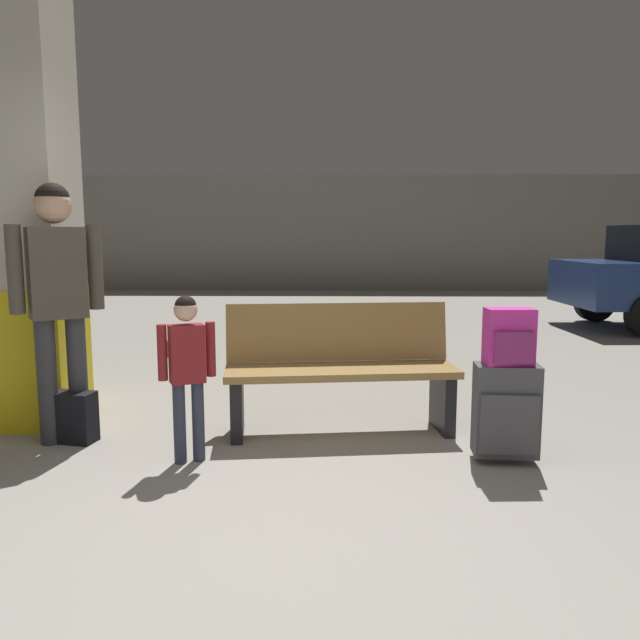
{
  "coord_description": "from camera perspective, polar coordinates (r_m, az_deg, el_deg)",
  "views": [
    {
      "loc": [
        0.28,
        -2.53,
        1.38
      ],
      "look_at": [
        0.2,
        1.3,
        0.85
      ],
      "focal_mm": 34.91,
      "sensor_mm": 36.0,
      "label": 1
    }
  ],
  "objects": [
    {
      "name": "child",
      "position": [
        3.81,
        -12.11,
        -3.67
      ],
      "size": [
        0.32,
        0.19,
        1.02
      ],
      "color": "#33384C",
      "rests_on": "ground_plane"
    },
    {
      "name": "bench",
      "position": [
        4.38,
        1.86,
        -4.48
      ],
      "size": [
        1.65,
        0.71,
        0.89
      ],
      "color": "#9E7A42",
      "rests_on": "ground_plane"
    },
    {
      "name": "ground_plane",
      "position": [
        6.69,
        -1.28,
        -4.46
      ],
      "size": [
        18.0,
        18.0,
        0.1
      ],
      "primitive_type": "cube",
      "color": "gray"
    },
    {
      "name": "garage_back_wall",
      "position": [
        15.39,
        0.11,
        7.96
      ],
      "size": [
        18.0,
        0.12,
        2.8
      ],
      "primitive_type": "cube",
      "color": "gray",
      "rests_on": "ground_plane"
    },
    {
      "name": "backpack_bright",
      "position": [
        3.87,
        16.96,
        -1.54
      ],
      "size": [
        0.29,
        0.2,
        0.34
      ],
      "color": "#D833A5",
      "rests_on": "suitcase"
    },
    {
      "name": "adult",
      "position": [
        4.4,
        -22.94,
        2.99
      ],
      "size": [
        0.5,
        0.37,
        1.71
      ],
      "color": "#38383D",
      "rests_on": "ground_plane"
    },
    {
      "name": "suitcase",
      "position": [
        3.96,
        16.68,
        -7.97
      ],
      "size": [
        0.39,
        0.25,
        0.6
      ],
      "color": "#4C4C51",
      "rests_on": "ground_plane"
    },
    {
      "name": "structural_pillar",
      "position": [
        4.9,
        -25.11,
        8.66
      ],
      "size": [
        0.57,
        0.57,
        3.04
      ],
      "color": "yellow",
      "rests_on": "ground_plane"
    },
    {
      "name": "backpack_dark_floor",
      "position": [
        4.51,
        -21.58,
        -8.3
      ],
      "size": [
        0.3,
        0.23,
        0.34
      ],
      "color": "black",
      "rests_on": "ground_plane"
    }
  ]
}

